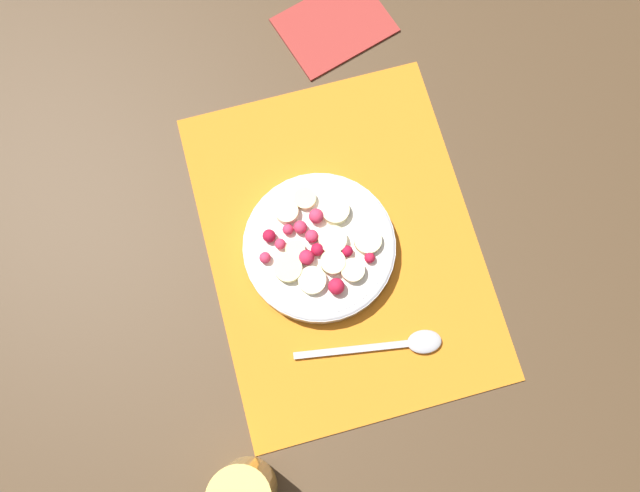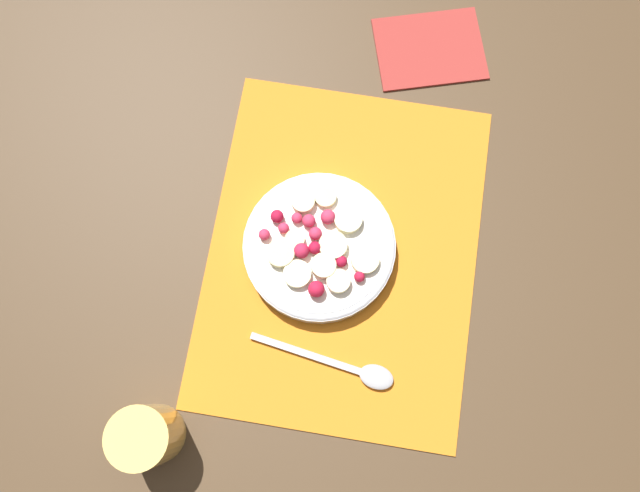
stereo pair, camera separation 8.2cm
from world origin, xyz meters
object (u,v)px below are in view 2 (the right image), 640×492
object	(u,v)px
spoon	(354,369)
napkin	(431,48)
drinking_glass	(148,436)
fruit_bowl	(320,249)

from	to	relation	value
spoon	napkin	xyz separation A→B (m)	(-0.48, 0.04, -0.01)
spoon	napkin	bearing A→B (deg)	93.80
drinking_glass	napkin	size ratio (longest dim) A/B	0.52
fruit_bowl	spoon	size ratio (longest dim) A/B	1.04
fruit_bowl	drinking_glass	bearing A→B (deg)	-31.75
drinking_glass	napkin	xyz separation A→B (m)	(-0.60, 0.28, -0.04)
fruit_bowl	napkin	distance (m)	0.35
fruit_bowl	drinking_glass	size ratio (longest dim) A/B	2.11
fruit_bowl	spoon	xyz separation A→B (m)	(0.15, 0.07, -0.01)
spoon	drinking_glass	bearing A→B (deg)	-143.95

